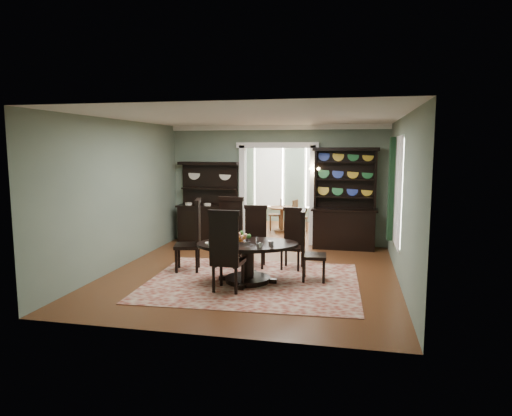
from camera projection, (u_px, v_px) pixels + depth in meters
The scene contains 19 objects.
room at pixel (252, 193), 8.70m from camera, with size 5.51×6.01×3.01m.
parlor at pixel (291, 178), 14.03m from camera, with size 3.51×3.50×3.01m.
doorway_trim at pixel (277, 180), 11.57m from camera, with size 2.08×0.25×2.57m.
right_window at pixel (395, 190), 9.00m from camera, with size 0.15×1.47×2.12m.
wall_sconce at pixel (315, 170), 11.18m from camera, with size 0.27×0.21×0.21m.
rug at pixel (253, 282), 8.32m from camera, with size 3.79×3.10×0.01m, color maroon.
dining_table at pixel (248, 255), 8.26m from camera, with size 2.05×2.03×0.73m.
centerpiece at pixel (243, 240), 8.19m from camera, with size 1.28×0.83×0.21m.
chair_far_left at pixel (230, 230), 9.45m from camera, with size 0.56×0.53×1.43m.
chair_far_mid at pixel (255, 234), 9.38m from camera, with size 0.50×0.48×1.26m.
chair_far_right at pixel (293, 237), 9.24m from camera, with size 0.50×0.48×1.24m.
chair_end_left at pixel (193, 234), 9.00m from camera, with size 0.62×0.64×1.44m.
chair_end_right at pixel (308, 244), 8.34m from camera, with size 0.49×0.51×1.31m.
chair_near at pixel (226, 249), 7.62m from camera, with size 0.55×0.52×1.42m.
sideboard at pixel (208, 214), 11.81m from camera, with size 1.58×0.57×2.08m.
welsh_dresser at pixel (344, 212), 11.05m from camera, with size 1.57×0.59×2.45m.
parlor_table at pixel (282, 216), 13.26m from camera, with size 0.79×0.79×0.73m.
parlor_chair_left at pixel (277, 213), 13.61m from camera, with size 0.43×0.42×0.95m.
parlor_chair_right at pixel (299, 215), 13.19m from camera, with size 0.43×0.42×0.94m.
Camera 1 is at (1.88, -8.42, 2.43)m, focal length 32.00 mm.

